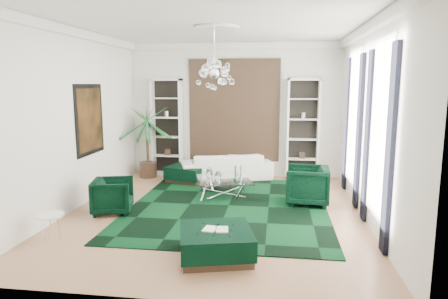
# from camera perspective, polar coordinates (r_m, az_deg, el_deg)

# --- Properties ---
(floor) EXTENTS (6.00, 7.00, 0.02)m
(floor) POSITION_cam_1_polar(r_m,az_deg,el_deg) (8.47, -1.23, -8.96)
(floor) COLOR tan
(floor) RESTS_ON ground
(ceiling) EXTENTS (6.00, 7.00, 0.02)m
(ceiling) POSITION_cam_1_polar(r_m,az_deg,el_deg) (8.12, -1.33, 17.56)
(ceiling) COLOR white
(ceiling) RESTS_ON ground
(wall_back) EXTENTS (6.00, 0.02, 3.80)m
(wall_back) POSITION_cam_1_polar(r_m,az_deg,el_deg) (11.54, 1.48, 5.63)
(wall_back) COLOR silver
(wall_back) RESTS_ON ground
(wall_front) EXTENTS (6.00, 0.02, 3.80)m
(wall_front) POSITION_cam_1_polar(r_m,az_deg,el_deg) (4.67, -8.07, -0.02)
(wall_front) COLOR silver
(wall_front) RESTS_ON ground
(wall_left) EXTENTS (0.02, 7.00, 3.80)m
(wall_left) POSITION_cam_1_polar(r_m,az_deg,el_deg) (9.05, -20.51, 4.01)
(wall_left) COLOR silver
(wall_left) RESTS_ON ground
(wall_right) EXTENTS (0.02, 7.00, 3.80)m
(wall_right) POSITION_cam_1_polar(r_m,az_deg,el_deg) (8.16, 20.13, 3.51)
(wall_right) COLOR silver
(wall_right) RESTS_ON ground
(crown_molding) EXTENTS (6.00, 7.00, 0.18)m
(crown_molding) POSITION_cam_1_polar(r_m,az_deg,el_deg) (8.10, -1.33, 16.79)
(crown_molding) COLOR white
(crown_molding) RESTS_ON ceiling
(ceiling_medallion) EXTENTS (0.90, 0.90, 0.05)m
(ceiling_medallion) POSITION_cam_1_polar(r_m,az_deg,el_deg) (8.41, -0.99, 17.01)
(ceiling_medallion) COLOR white
(ceiling_medallion) RESTS_ON ceiling
(tapestry) EXTENTS (2.50, 0.06, 2.80)m
(tapestry) POSITION_cam_1_polar(r_m,az_deg,el_deg) (11.49, 1.45, 5.62)
(tapestry) COLOR black
(tapestry) RESTS_ON wall_back
(shelving_left) EXTENTS (0.90, 0.38, 2.80)m
(shelving_left) POSITION_cam_1_polar(r_m,az_deg,el_deg) (11.76, -8.14, 3.17)
(shelving_left) COLOR white
(shelving_left) RESTS_ON floor
(shelving_right) EXTENTS (0.90, 0.38, 2.80)m
(shelving_right) POSITION_cam_1_polar(r_m,az_deg,el_deg) (11.34, 11.21, 2.85)
(shelving_right) COLOR white
(shelving_right) RESTS_ON floor
(painting) EXTENTS (0.04, 1.30, 1.60)m
(painting) POSITION_cam_1_polar(r_m,az_deg,el_deg) (9.56, -18.59, 4.07)
(painting) COLOR black
(painting) RESTS_ON wall_left
(window_near) EXTENTS (0.03, 1.10, 2.90)m
(window_near) POSITION_cam_1_polar(r_m,az_deg,el_deg) (7.28, 21.45, 2.79)
(window_near) COLOR white
(window_near) RESTS_ON wall_right
(curtain_near_a) EXTENTS (0.07, 0.30, 3.25)m
(curtain_near_a) POSITION_cam_1_polar(r_m,az_deg,el_deg) (6.56, 22.60, -0.16)
(curtain_near_a) COLOR black
(curtain_near_a) RESTS_ON floor
(curtain_near_b) EXTENTS (0.07, 0.30, 3.25)m
(curtain_near_b) POSITION_cam_1_polar(r_m,az_deg,el_deg) (8.06, 19.82, 1.67)
(curtain_near_b) COLOR black
(curtain_near_b) RESTS_ON floor
(window_far) EXTENTS (0.03, 1.10, 2.90)m
(window_far) POSITION_cam_1_polar(r_m,az_deg,el_deg) (9.62, 18.13, 4.42)
(window_far) COLOR white
(window_far) RESTS_ON wall_right
(curtain_far_a) EXTENTS (0.07, 0.30, 3.25)m
(curtain_far_a) POSITION_cam_1_polar(r_m,az_deg,el_deg) (8.88, 18.71, 2.39)
(curtain_far_a) COLOR black
(curtain_far_a) RESTS_ON floor
(curtain_far_b) EXTENTS (0.07, 0.30, 3.25)m
(curtain_far_b) POSITION_cam_1_polar(r_m,az_deg,el_deg) (10.40, 17.12, 3.43)
(curtain_far_b) COLOR black
(curtain_far_b) RESTS_ON floor
(rug) EXTENTS (4.20, 5.00, 0.02)m
(rug) POSITION_cam_1_polar(r_m,az_deg,el_deg) (8.83, 0.68, -8.05)
(rug) COLOR black
(rug) RESTS_ON floor
(sofa) EXTENTS (2.67, 1.72, 0.73)m
(sofa) POSITION_cam_1_polar(r_m,az_deg,el_deg) (11.21, 0.33, -2.41)
(sofa) COLOR white
(sofa) RESTS_ON floor
(armchair_left) EXTENTS (0.95, 0.94, 0.72)m
(armchair_left) POSITION_cam_1_polar(r_m,az_deg,el_deg) (8.63, -15.60, -6.39)
(armchair_left) COLOR black
(armchair_left) RESTS_ON floor
(armchair_right) EXTENTS (0.99, 0.97, 0.85)m
(armchair_right) POSITION_cam_1_polar(r_m,az_deg,el_deg) (9.09, 11.79, -5.02)
(armchair_right) COLOR black
(armchair_right) RESTS_ON floor
(coffee_table) EXTENTS (1.51, 1.51, 0.42)m
(coffee_table) POSITION_cam_1_polar(r_m,az_deg,el_deg) (9.53, -0.03, -5.48)
(coffee_table) COLOR white
(coffee_table) RESTS_ON floor
(ottoman_side) EXTENTS (1.24, 1.24, 0.44)m
(ottoman_side) POSITION_cam_1_polar(r_m,az_deg,el_deg) (11.01, -5.09, -3.43)
(ottoman_side) COLOR black
(ottoman_side) RESTS_ON floor
(ottoman_front) EXTENTS (1.33, 1.33, 0.44)m
(ottoman_front) POSITION_cam_1_polar(r_m,az_deg,el_deg) (6.33, -1.15, -13.24)
(ottoman_front) COLOR black
(ottoman_front) RESTS_ON floor
(book) EXTENTS (0.39, 0.26, 0.03)m
(book) POSITION_cam_1_polar(r_m,az_deg,el_deg) (6.25, -1.16, -11.27)
(book) COLOR white
(book) RESTS_ON ottoman_front
(side_table) EXTENTS (0.52, 0.52, 0.45)m
(side_table) POSITION_cam_1_polar(r_m,az_deg,el_deg) (7.54, -23.53, -10.21)
(side_table) COLOR white
(side_table) RESTS_ON floor
(palm) EXTENTS (1.89, 1.89, 2.65)m
(palm) POSITION_cam_1_polar(r_m,az_deg,el_deg) (11.48, -10.94, 2.55)
(palm) COLOR #236932
(palm) RESTS_ON floor
(chandelier) EXTENTS (0.94, 0.94, 0.77)m
(chandelier) POSITION_cam_1_polar(r_m,az_deg,el_deg) (8.28, -1.37, 10.73)
(chandelier) COLOR white
(chandelier) RESTS_ON ceiling
(table_plant) EXTENTS (0.13, 0.11, 0.21)m
(table_plant) POSITION_cam_1_polar(r_m,az_deg,el_deg) (9.18, 1.65, -4.04)
(table_plant) COLOR #236932
(table_plant) RESTS_ON coffee_table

